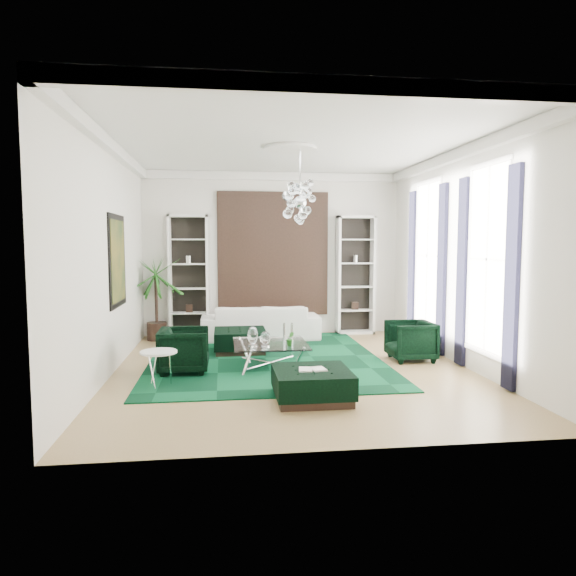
{
  "coord_description": "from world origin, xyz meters",
  "views": [
    {
      "loc": [
        -1.16,
        -8.57,
        2.15
      ],
      "look_at": [
        -0.02,
        0.5,
        1.35
      ],
      "focal_mm": 32.0,
      "sensor_mm": 36.0,
      "label": 1
    }
  ],
  "objects": [
    {
      "name": "tapestry",
      "position": [
        0.0,
        3.46,
        1.9
      ],
      "size": [
        2.5,
        0.06,
        2.8
      ],
      "primitive_type": "cube",
      "color": "black",
      "rests_on": "wall_back"
    },
    {
      "name": "armchair_right",
      "position": [
        2.24,
        0.4,
        0.37
      ],
      "size": [
        0.8,
        0.78,
        0.73
      ],
      "primitive_type": "imported",
      "rotation": [
        0.0,
        0.0,
        -1.57
      ],
      "color": "black",
      "rests_on": "floor"
    },
    {
      "name": "shelving_left",
      "position": [
        -1.95,
        3.31,
        1.4
      ],
      "size": [
        0.9,
        0.38,
        2.8
      ],
      "primitive_type": null,
      "color": "white",
      "rests_on": "floor"
    },
    {
      "name": "wall_front",
      "position": [
        0.0,
        -3.51,
        1.9
      ],
      "size": [
        6.0,
        0.02,
        3.8
      ],
      "primitive_type": "cube",
      "color": "silver",
      "rests_on": "ground"
    },
    {
      "name": "ceiling",
      "position": [
        0.0,
        0.0,
        3.81
      ],
      "size": [
        6.0,
        7.0,
        0.02
      ],
      "primitive_type": "cube",
      "color": "white",
      "rests_on": "ground"
    },
    {
      "name": "window_far",
      "position": [
        2.99,
        1.5,
        1.9
      ],
      "size": [
        0.03,
        1.1,
        2.9
      ],
      "primitive_type": "cube",
      "color": "white",
      "rests_on": "wall_right"
    },
    {
      "name": "curtain_far_a",
      "position": [
        2.96,
        0.72,
        1.65
      ],
      "size": [
        0.07,
        0.3,
        3.25
      ],
      "primitive_type": "cube",
      "color": "black",
      "rests_on": "floor"
    },
    {
      "name": "ceiling_medallion",
      "position": [
        0.0,
        0.3,
        3.77
      ],
      "size": [
        0.9,
        0.9,
        0.05
      ],
      "primitive_type": "cylinder",
      "color": "white",
      "rests_on": "ceiling"
    },
    {
      "name": "armchair_left",
      "position": [
        -1.83,
        0.01,
        0.37
      ],
      "size": [
        0.82,
        0.8,
        0.75
      ],
      "primitive_type": "imported",
      "rotation": [
        0.0,
        0.0,
        1.57
      ],
      "color": "black",
      "rests_on": "floor"
    },
    {
      "name": "table_plant",
      "position": [
        -0.06,
        -0.11,
        0.55
      ],
      "size": [
        0.13,
        0.11,
        0.24
      ],
      "primitive_type": "imported",
      "color": "#22651B",
      "rests_on": "coffee_table"
    },
    {
      "name": "wall_right",
      "position": [
        3.01,
        0.0,
        1.9
      ],
      "size": [
        0.02,
        7.0,
        3.8
      ],
      "primitive_type": "cube",
      "color": "silver",
      "rests_on": "ground"
    },
    {
      "name": "crown_molding",
      "position": [
        0.0,
        0.0,
        3.7
      ],
      "size": [
        6.0,
        7.0,
        0.18
      ],
      "primitive_type": null,
      "color": "white",
      "rests_on": "ceiling"
    },
    {
      "name": "wall_back",
      "position": [
        0.0,
        3.51,
        1.9
      ],
      "size": [
        6.0,
        0.02,
        3.8
      ],
      "primitive_type": "cube",
      "color": "silver",
      "rests_on": "ground"
    },
    {
      "name": "book",
      "position": [
        0.04,
        -1.73,
        0.43
      ],
      "size": [
        0.38,
        0.25,
        0.03
      ],
      "primitive_type": "cube",
      "color": "white",
      "rests_on": "ottoman_front"
    },
    {
      "name": "wall_left",
      "position": [
        -3.01,
        0.0,
        1.9
      ],
      "size": [
        0.02,
        7.0,
        3.8
      ],
      "primitive_type": "cube",
      "color": "silver",
      "rests_on": "ground"
    },
    {
      "name": "coffee_table",
      "position": [
        -0.37,
        0.16,
        0.22
      ],
      "size": [
        1.26,
        1.26,
        0.43
      ],
      "primitive_type": null,
      "color": "white",
      "rests_on": "floor"
    },
    {
      "name": "floor",
      "position": [
        0.0,
        0.0,
        -0.01
      ],
      "size": [
        6.0,
        7.0,
        0.02
      ],
      "primitive_type": "cube",
      "color": "tan",
      "rests_on": "ground"
    },
    {
      "name": "sofa",
      "position": [
        -0.35,
        2.85,
        0.38
      ],
      "size": [
        2.62,
        1.02,
        0.76
      ],
      "primitive_type": "imported",
      "rotation": [
        0.0,
        0.0,
        3.14
      ],
      "color": "silver",
      "rests_on": "floor"
    },
    {
      "name": "shelving_right",
      "position": [
        1.95,
        3.31,
        1.4
      ],
      "size": [
        0.9,
        0.38,
        2.8
      ],
      "primitive_type": null,
      "color": "white",
      "rests_on": "floor"
    },
    {
      "name": "window_near",
      "position": [
        2.99,
        -0.9,
        1.9
      ],
      "size": [
        0.03,
        1.1,
        2.9
      ],
      "primitive_type": "cube",
      "color": "white",
      "rests_on": "wall_right"
    },
    {
      "name": "chandelier",
      "position": [
        0.16,
        0.22,
        2.85
      ],
      "size": [
        0.89,
        0.89,
        0.8
      ],
      "primitive_type": null,
      "color": "white",
      "rests_on": "ceiling"
    },
    {
      "name": "curtain_near_a",
      "position": [
        2.96,
        -1.68,
        1.65
      ],
      "size": [
        0.07,
        0.3,
        3.25
      ],
      "primitive_type": "cube",
      "color": "black",
      "rests_on": "floor"
    },
    {
      "name": "curtain_near_b",
      "position": [
        2.96,
        -0.12,
        1.65
      ],
      "size": [
        0.07,
        0.3,
        3.25
      ],
      "primitive_type": "cube",
      "color": "black",
      "rests_on": "floor"
    },
    {
      "name": "ottoman_side",
      "position": [
        -0.85,
        1.49,
        0.22
      ],
      "size": [
        1.0,
        1.0,
        0.45
      ],
      "primitive_type": "cube",
      "color": "black",
      "rests_on": "floor"
    },
    {
      "name": "side_table",
      "position": [
        -2.14,
        -0.82,
        0.26
      ],
      "size": [
        0.55,
        0.55,
        0.53
      ],
      "primitive_type": "cylinder",
      "color": "white",
      "rests_on": "floor"
    },
    {
      "name": "painting",
      "position": [
        -2.97,
        0.6,
        1.85
      ],
      "size": [
        0.04,
        1.3,
        1.6
      ],
      "primitive_type": "cube",
      "color": "black",
      "rests_on": "wall_left"
    },
    {
      "name": "rug",
      "position": [
        -0.41,
        0.85,
        0.01
      ],
      "size": [
        4.2,
        5.0,
        0.02
      ],
      "primitive_type": "cube",
      "color": "black",
      "rests_on": "floor"
    },
    {
      "name": "ottoman_front",
      "position": [
        0.04,
        -1.73,
        0.21
      ],
      "size": [
        1.04,
        1.04,
        0.42
      ],
      "primitive_type": "cube",
      "color": "black",
      "rests_on": "floor"
    },
    {
      "name": "palm",
      "position": [
        -2.65,
        3.02,
        1.19
      ],
      "size": [
        1.49,
        1.49,
        2.39
      ],
      "primitive_type": null,
      "color": "#22651B",
      "rests_on": "floor"
    },
    {
      "name": "curtain_far_b",
      "position": [
        2.96,
        2.28,
        1.65
      ],
      "size": [
        0.07,
        0.3,
        3.25
      ],
      "primitive_type": "cube",
      "color": "black",
      "rests_on": "floor"
    }
  ]
}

